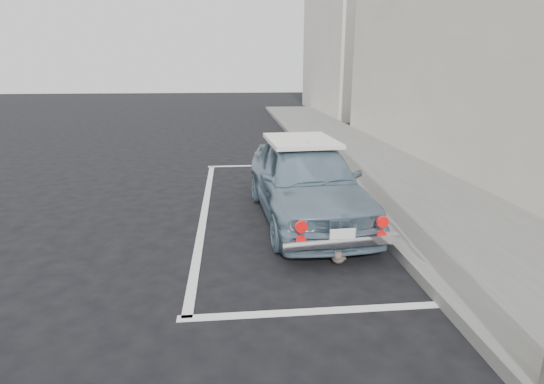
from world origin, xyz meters
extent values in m
plane|color=black|center=(0.00, 0.00, 0.00)|extent=(80.00, 80.00, 0.00)
cube|color=#61605C|center=(3.20, 2.00, 0.07)|extent=(2.80, 40.00, 0.15)
cube|color=black|center=(4.66, 4.00, 1.40)|extent=(0.10, 16.00, 2.40)
cube|color=beige|center=(6.35, 20.00, 4.00)|extent=(3.50, 10.00, 8.00)
cube|color=silver|center=(0.50, -0.50, 0.00)|extent=(3.00, 0.12, 0.01)
cube|color=silver|center=(0.50, 6.50, 0.00)|extent=(3.00, 0.12, 0.01)
cube|color=silver|center=(-0.90, 3.00, 0.00)|extent=(0.12, 7.00, 0.01)
imported|color=gray|center=(0.84, 2.40, 0.68)|extent=(1.84, 4.07, 1.35)
cube|color=white|center=(0.82, 2.79, 1.28)|extent=(1.21, 1.58, 0.07)
cube|color=silver|center=(0.96, 0.46, 0.38)|extent=(1.52, 0.21, 0.12)
cube|color=white|center=(0.96, 0.42, 0.48)|extent=(0.33, 0.04, 0.17)
cylinder|color=red|center=(0.44, 0.40, 0.62)|extent=(0.15, 0.05, 0.15)
cylinder|color=red|center=(1.49, 0.47, 0.62)|extent=(0.15, 0.05, 0.15)
cylinder|color=red|center=(0.44, 0.40, 0.44)|extent=(0.12, 0.05, 0.12)
cylinder|color=red|center=(1.49, 0.47, 0.44)|extent=(0.12, 0.05, 0.12)
ellipsoid|color=#6A6051|center=(0.99, 0.65, 0.10)|extent=(0.29, 0.35, 0.18)
sphere|color=#6A6051|center=(0.94, 0.52, 0.16)|extent=(0.12, 0.12, 0.12)
cone|color=#6A6051|center=(0.91, 0.53, 0.22)|extent=(0.04, 0.04, 0.05)
cone|color=#6A6051|center=(0.97, 0.51, 0.22)|extent=(0.04, 0.04, 0.05)
cylinder|color=#6A6051|center=(1.09, 0.77, 0.04)|extent=(0.03, 0.20, 0.03)
camera|label=1|loc=(-0.40, -4.40, 2.50)|focal=28.00mm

